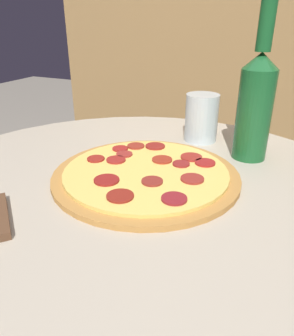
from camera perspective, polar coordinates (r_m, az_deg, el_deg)
The scene contains 5 objects.
table at distance 0.66m, azimuth -2.19°, elevation -17.06°, with size 0.90×0.90×0.68m.
fence_panel at distance 1.24m, azimuth 15.56°, elevation 23.12°, with size 1.40×0.04×1.86m.
pizza at distance 0.60m, azimuth 0.02°, elevation -1.01°, with size 0.34×0.34×0.02m.
beer_bottle at distance 0.69m, azimuth 18.38°, elevation 10.87°, with size 0.07×0.07×0.31m.
drinking_glass at distance 0.78m, azimuth 9.47°, elevation 8.62°, with size 0.08×0.08×0.11m.
Camera 1 is at (0.23, -0.44, 0.95)m, focal length 35.00 mm.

